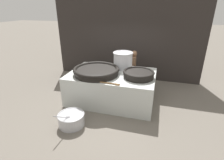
{
  "coord_description": "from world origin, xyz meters",
  "views": [
    {
      "loc": [
        1.47,
        -5.22,
        3.05
      ],
      "look_at": [
        0.0,
        0.0,
        0.74
      ],
      "focal_mm": 28.0,
      "sensor_mm": 36.0,
      "label": 1
    }
  ],
  "objects_px": {
    "giant_wok_far": "(139,74)",
    "stock_pot": "(123,60)",
    "giant_wok_near": "(96,71)",
    "prep_bowl_vegetables": "(71,119)",
    "cook": "(133,68)"
  },
  "relations": [
    {
      "from": "giant_wok_near",
      "to": "prep_bowl_vegetables",
      "type": "relative_size",
      "value": 1.59
    },
    {
      "from": "giant_wok_near",
      "to": "prep_bowl_vegetables",
      "type": "height_order",
      "value": "giant_wok_near"
    },
    {
      "from": "cook",
      "to": "stock_pot",
      "type": "bearing_deg",
      "value": 62.46
    },
    {
      "from": "prep_bowl_vegetables",
      "to": "giant_wok_near",
      "type": "bearing_deg",
      "value": 81.69
    },
    {
      "from": "giant_wok_near",
      "to": "cook",
      "type": "xyz_separation_m",
      "value": [
        0.99,
        1.46,
        -0.3
      ]
    },
    {
      "from": "giant_wok_near",
      "to": "prep_bowl_vegetables",
      "type": "bearing_deg",
      "value": -98.31
    },
    {
      "from": "giant_wok_near",
      "to": "giant_wok_far",
      "type": "relative_size",
      "value": 1.55
    },
    {
      "from": "giant_wok_far",
      "to": "prep_bowl_vegetables",
      "type": "bearing_deg",
      "value": -135.43
    },
    {
      "from": "cook",
      "to": "prep_bowl_vegetables",
      "type": "bearing_deg",
      "value": 63.79
    },
    {
      "from": "giant_wok_near",
      "to": "stock_pot",
      "type": "height_order",
      "value": "stock_pot"
    },
    {
      "from": "stock_pot",
      "to": "prep_bowl_vegetables",
      "type": "distance_m",
      "value": 2.69
    },
    {
      "from": "stock_pot",
      "to": "prep_bowl_vegetables",
      "type": "relative_size",
      "value": 0.74
    },
    {
      "from": "giant_wok_far",
      "to": "stock_pot",
      "type": "relative_size",
      "value": 1.38
    },
    {
      "from": "giant_wok_far",
      "to": "stock_pot",
      "type": "height_order",
      "value": "stock_pot"
    },
    {
      "from": "stock_pot",
      "to": "cook",
      "type": "height_order",
      "value": "stock_pot"
    }
  ]
}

